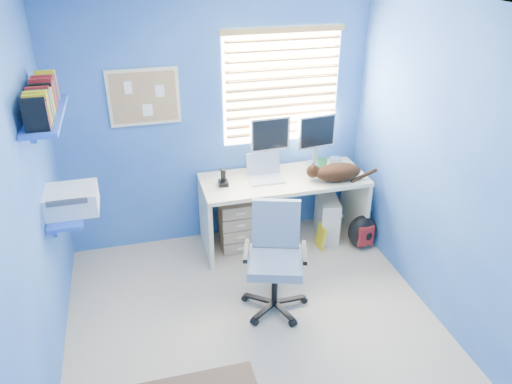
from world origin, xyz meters
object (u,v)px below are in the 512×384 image
object	(u,v)px
desk	(283,211)
tower_pc	(327,216)
laptop	(266,169)
office_chair	(275,271)
cat	(338,172)

from	to	relation	value
desk	tower_pc	size ratio (longest dim) A/B	3.59
laptop	tower_pc	world-z (taller)	laptop
laptop	office_chair	distance (m)	1.07
office_chair	laptop	bearing A→B (deg)	78.95
cat	tower_pc	xyz separation A→B (m)	(-0.00, 0.18, -0.60)
desk	cat	world-z (taller)	cat
tower_pc	office_chair	distance (m)	1.26
laptop	cat	xyz separation A→B (m)	(0.67, -0.18, -0.03)
office_chair	desk	bearing A→B (deg)	68.67
desk	laptop	xyz separation A→B (m)	(-0.18, 0.00, 0.48)
laptop	tower_pc	bearing A→B (deg)	1.80
desk	cat	size ratio (longest dim) A/B	3.52
cat	office_chair	bearing A→B (deg)	-125.56
laptop	office_chair	xyz separation A→B (m)	(-0.18, -0.92, -0.50)
office_chair	tower_pc	bearing A→B (deg)	47.50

